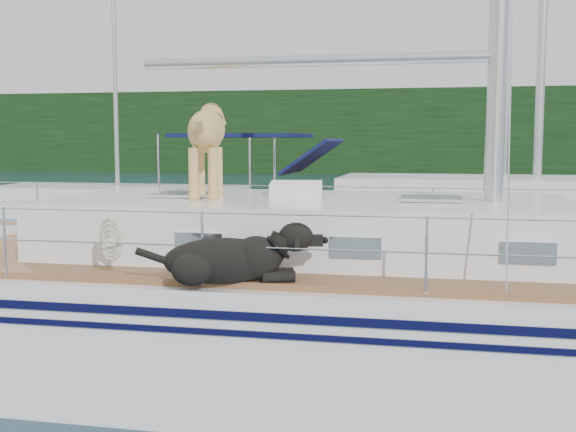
# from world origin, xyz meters

# --- Properties ---
(ground) EXTENTS (120.00, 120.00, 0.00)m
(ground) POSITION_xyz_m (0.00, 0.00, 0.00)
(ground) COLOR black
(ground) RESTS_ON ground
(tree_line) EXTENTS (90.00, 3.00, 6.00)m
(tree_line) POSITION_xyz_m (0.00, 45.00, 3.00)
(tree_line) COLOR black
(tree_line) RESTS_ON ground
(shore_bank) EXTENTS (92.00, 1.00, 1.20)m
(shore_bank) POSITION_xyz_m (0.00, 46.20, 0.60)
(shore_bank) COLOR #595147
(shore_bank) RESTS_ON ground
(main_sailboat) EXTENTS (12.00, 4.00, 14.01)m
(main_sailboat) POSITION_xyz_m (0.09, -0.01, 0.68)
(main_sailboat) COLOR white
(main_sailboat) RESTS_ON ground
(neighbor_sailboat) EXTENTS (11.00, 3.50, 13.30)m
(neighbor_sailboat) POSITION_xyz_m (1.53, 6.63, 0.63)
(neighbor_sailboat) COLOR white
(neighbor_sailboat) RESTS_ON ground
(bg_boat_west) EXTENTS (8.00, 3.00, 11.65)m
(bg_boat_west) POSITION_xyz_m (-8.00, 14.00, 0.45)
(bg_boat_west) COLOR white
(bg_boat_west) RESTS_ON ground
(bg_boat_center) EXTENTS (7.20, 3.00, 11.65)m
(bg_boat_center) POSITION_xyz_m (4.00, 16.00, 0.45)
(bg_boat_center) COLOR white
(bg_boat_center) RESTS_ON ground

